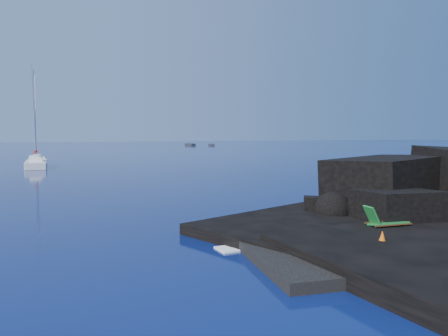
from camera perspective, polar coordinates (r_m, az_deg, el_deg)
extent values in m
plane|color=#030D31|center=(13.50, 4.38, -13.52)|extent=(400.00, 400.00, 0.00)
cube|color=black|center=(16.24, 18.38, -10.61)|extent=(9.08, 6.86, 0.70)
cube|color=white|center=(17.18, 13.81, -8.39)|extent=(1.85, 1.12, 0.05)
cone|color=#D55E0B|center=(15.61, 19.96, -8.80)|extent=(0.52, 0.52, 0.61)
cube|color=#252429|center=(145.14, -4.44, 2.96)|extent=(2.43, 5.11, 0.65)
cube|color=#2B2A30|center=(143.14, -1.67, 2.95)|extent=(2.01, 4.54, 0.59)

